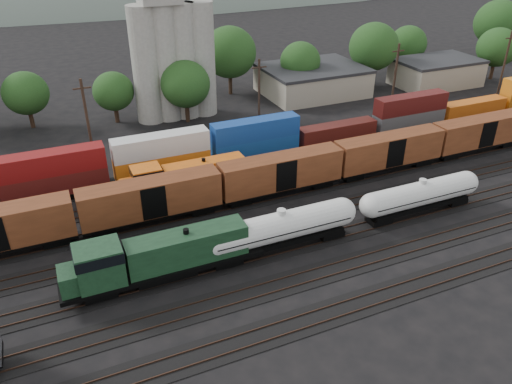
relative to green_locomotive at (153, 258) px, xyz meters
name	(u,v)px	position (x,y,z in m)	size (l,w,h in m)	color
ground	(240,230)	(10.38, 5.00, -2.77)	(600.00, 600.00, 0.00)	black
tracks	(240,229)	(10.38, 5.00, -2.72)	(180.00, 33.20, 0.20)	black
green_locomotive	(153,258)	(0.00, 0.00, 0.00)	(18.45, 3.26, 4.88)	black
tank_car_a	(281,228)	(12.75, 0.00, -0.15)	(16.79, 3.01, 4.40)	silver
tank_car_b	(420,195)	(29.94, 0.00, -0.32)	(15.62, 2.80, 4.09)	silver
orange_locomotive	(182,177)	(7.02, 15.00, -0.40)	(16.49, 2.75, 4.12)	black
boxcar_string	(151,198)	(2.25, 10.00, 0.35)	(138.20, 2.90, 4.20)	black
container_wall	(280,138)	(22.43, 20.00, 0.09)	(183.99, 2.60, 5.80)	black
grain_silo	(172,49)	(13.66, 41.00, 8.49)	(13.40, 5.00, 29.00)	gray
industrial_sheds	(197,101)	(17.01, 40.25, -0.21)	(119.38, 17.26, 5.10)	#9E937F
tree_band	(130,70)	(7.52, 45.22, 4.75)	(166.10, 21.62, 14.05)	black
utility_poles	(179,110)	(10.38, 27.00, 3.44)	(122.20, 0.36, 12.00)	black
distant_hills	(107,17)	(34.30, 265.00, -23.33)	(860.00, 286.00, 130.00)	#59665B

